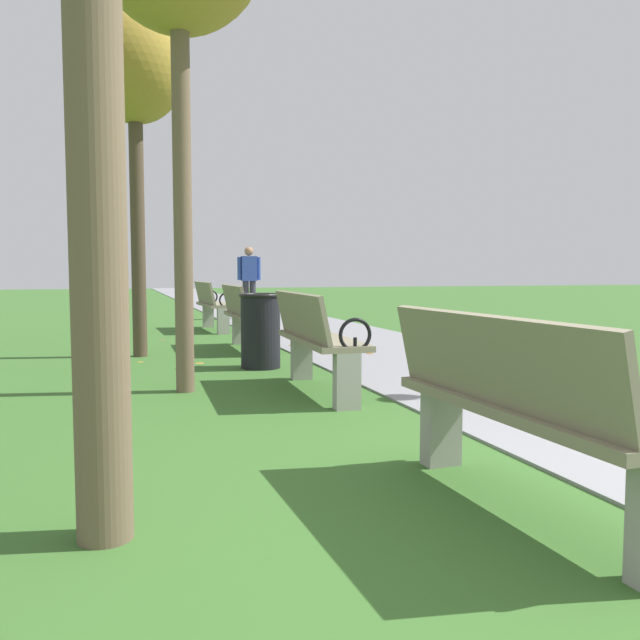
# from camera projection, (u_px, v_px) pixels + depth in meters

# --- Properties ---
(ground_plane) EXTENTS (80.00, 80.00, 0.00)m
(ground_plane) POSITION_uv_depth(u_px,v_px,m) (621.00, 508.00, 2.95)
(ground_plane) COLOR #386628
(paved_walkway) EXTENTS (2.56, 44.00, 0.02)m
(paved_walkway) POSITION_uv_depth(u_px,v_px,m) (230.00, 305.00, 20.44)
(paved_walkway) COLOR gray
(paved_walkway) RESTS_ON ground
(park_bench_1) EXTENTS (0.52, 1.61, 0.90)m
(park_bench_1) POSITION_uv_depth(u_px,v_px,m) (516.00, 406.00, 2.86)
(park_bench_1) COLOR gray
(park_bench_1) RESTS_ON ground
(park_bench_2) EXTENTS (0.53, 1.62, 0.90)m
(park_bench_2) POSITION_uv_depth(u_px,v_px,m) (316.00, 339.00, 5.72)
(park_bench_2) COLOR gray
(park_bench_2) RESTS_ON ground
(park_bench_3) EXTENTS (0.50, 1.61, 0.90)m
(park_bench_3) POSITION_uv_depth(u_px,v_px,m) (244.00, 315.00, 8.85)
(park_bench_3) COLOR gray
(park_bench_3) RESTS_ON ground
(park_bench_4) EXTENTS (0.53, 1.62, 0.90)m
(park_bench_4) POSITION_uv_depth(u_px,v_px,m) (212.00, 304.00, 11.78)
(park_bench_4) COLOR gray
(park_bench_4) RESTS_ON ground
(tree_3) EXTENTS (1.24, 1.24, 4.29)m
(tree_3) POSITION_uv_depth(u_px,v_px,m) (134.00, 75.00, 7.96)
(tree_3) COLOR #4C3D2D
(tree_3) RESTS_ON ground
(pedestrian_walking) EXTENTS (0.53, 0.24, 1.62)m
(pedestrian_walking) POSITION_uv_depth(u_px,v_px,m) (249.00, 278.00, 14.58)
(pedestrian_walking) COLOR #2D2D38
(pedestrian_walking) RESTS_ON paved_walkway
(trash_bin) EXTENTS (0.48, 0.48, 0.84)m
(trash_bin) POSITION_uv_depth(u_px,v_px,m) (261.00, 330.00, 7.21)
(trash_bin) COLOR black
(trash_bin) RESTS_ON ground
(scattered_leaves) EXTENTS (4.70, 11.93, 0.02)m
(scattered_leaves) POSITION_uv_depth(u_px,v_px,m) (274.00, 347.00, 9.14)
(scattered_leaves) COLOR gold
(scattered_leaves) RESTS_ON ground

